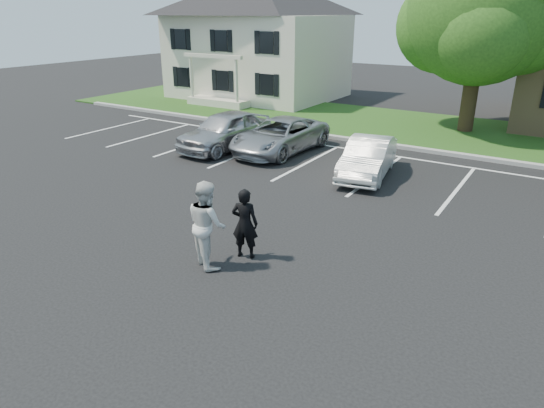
% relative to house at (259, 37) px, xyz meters
% --- Properties ---
extents(ground_plane, '(90.00, 90.00, 0.00)m').
position_rel_house_xyz_m(ground_plane, '(13.00, -19.97, -3.83)').
color(ground_plane, black).
rests_on(ground_plane, ground).
extents(curb, '(40.00, 0.30, 0.15)m').
position_rel_house_xyz_m(curb, '(13.00, -7.97, -3.75)').
color(curb, gray).
rests_on(curb, ground).
extents(grass_strip, '(44.00, 8.00, 0.08)m').
position_rel_house_xyz_m(grass_strip, '(13.00, -3.97, -3.79)').
color(grass_strip, '#274E13').
rests_on(grass_strip, ground).
extents(stall_lines, '(34.00, 5.36, 0.01)m').
position_rel_house_xyz_m(stall_lines, '(14.40, -11.02, -3.82)').
color(stall_lines, silver).
rests_on(stall_lines, ground).
extents(house, '(10.30, 9.22, 7.60)m').
position_rel_house_xyz_m(house, '(0.00, 0.00, 0.00)').
color(house, beige).
rests_on(house, ground).
extents(tree, '(7.80, 7.20, 8.80)m').
position_rel_house_xyz_m(tree, '(14.29, -3.26, 1.52)').
color(tree, black).
rests_on(tree, ground).
extents(man_black_suit, '(0.72, 0.59, 1.71)m').
position_rel_house_xyz_m(man_black_suit, '(12.59, -19.51, -2.97)').
color(man_black_suit, black).
rests_on(man_black_suit, ground).
extents(man_white_shirt, '(1.23, 1.14, 2.01)m').
position_rel_house_xyz_m(man_white_shirt, '(12.08, -20.26, -2.82)').
color(man_white_shirt, silver).
rests_on(man_white_shirt, ground).
extents(car_silver_west, '(2.18, 4.77, 1.59)m').
position_rel_house_xyz_m(car_silver_west, '(6.28, -11.99, -3.04)').
color(car_silver_west, '#B4B4B9').
rests_on(car_silver_west, ground).
extents(car_silver_minivan, '(2.53, 5.04, 1.37)m').
position_rel_house_xyz_m(car_silver_minivan, '(8.48, -11.19, -3.14)').
color(car_silver_minivan, '#9FA1A6').
rests_on(car_silver_minivan, ground).
extents(car_white_sedan, '(2.10, 4.22, 1.33)m').
position_rel_house_xyz_m(car_white_sedan, '(12.73, -12.24, -3.17)').
color(car_white_sedan, silver).
rests_on(car_white_sedan, ground).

